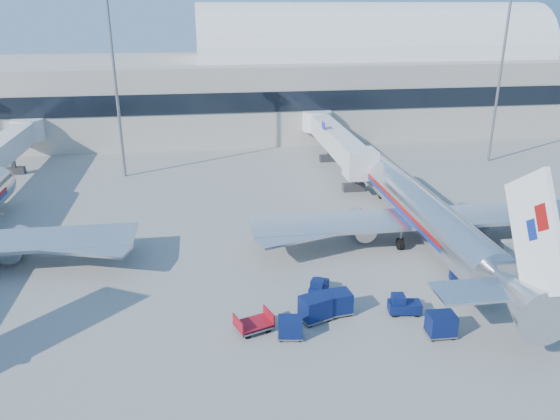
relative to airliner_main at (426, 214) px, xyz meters
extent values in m
plane|color=gray|center=(-10.00, -4.51, -2.93)|extent=(260.00, 260.00, 0.00)
cube|color=#B2AA9E|center=(-35.00, 51.49, 3.07)|extent=(170.00, 28.00, 12.00)
cube|color=black|center=(-35.00, 37.54, 4.07)|extent=(170.00, 0.40, 3.00)
cylinder|color=white|center=(10.00, 51.49, 9.07)|extent=(60.00, 18.00, 18.00)
cylinder|color=silver|center=(0.00, 1.49, -0.03)|extent=(3.80, 28.00, 3.80)
sphere|color=silver|center=(0.00, 15.49, -0.03)|extent=(3.72, 3.72, 3.72)
cone|color=silver|center=(0.00, -15.51, 0.37)|extent=(3.80, 6.00, 3.80)
cube|color=#970D0B|center=(0.00, 2.49, 0.22)|extent=(3.85, 20.16, 0.32)
cube|color=navy|center=(0.00, 2.49, -0.15)|extent=(3.85, 20.16, 0.32)
cube|color=white|center=(0.00, -16.01, 4.77)|extent=(0.35, 7.79, 8.74)
cube|color=silver|center=(0.00, -15.01, 0.57)|extent=(11.00, 3.00, 0.18)
cube|color=silver|center=(0.00, 0.49, -0.63)|extent=(32.00, 5.00, 0.28)
cylinder|color=#B7B7BC|center=(-5.50, 1.99, -1.58)|extent=(2.10, 3.80, 2.10)
cylinder|color=#B7B7BC|center=(5.50, 1.99, -1.58)|extent=(2.10, 3.80, 2.10)
cylinder|color=black|center=(0.00, 12.49, -2.48)|extent=(0.40, 0.90, 0.90)
cylinder|color=#B7B7BC|center=(-36.50, 1.99, -1.58)|extent=(2.10, 3.80, 2.10)
cube|color=silver|center=(-2.40, 25.49, 1.07)|extent=(2.70, 24.00, 2.70)
cube|color=silver|center=(-2.40, 13.29, 1.07)|extent=(3.40, 3.20, 3.20)
cylinder|color=silver|center=(-2.40, 36.99, 1.07)|extent=(4.40, 4.40, 3.00)
cube|color=#2D2D30|center=(-2.40, 15.49, -1.13)|extent=(0.50, 0.50, 3.00)
cube|color=#2D2D30|center=(-2.40, 15.49, -2.48)|extent=(2.60, 1.00, 0.90)
cube|color=#2D2D30|center=(-2.40, 28.49, -1.13)|extent=(0.50, 0.50, 3.00)
cube|color=#2D2D30|center=(-2.40, 28.49, -2.48)|extent=(2.60, 1.00, 0.90)
cube|color=#201A90|center=(-4.00, 25.49, 2.87)|extent=(0.12, 1.40, 0.90)
cube|color=silver|center=(-44.40, 25.49, 1.07)|extent=(2.70, 24.00, 2.70)
cylinder|color=silver|center=(-44.40, 36.99, 1.07)|extent=(4.40, 4.40, 3.00)
cube|color=#2D2D30|center=(-44.40, 28.49, -1.13)|extent=(0.50, 0.50, 3.00)
cube|color=#2D2D30|center=(-44.40, 28.49, -2.48)|extent=(2.60, 1.00, 0.90)
cylinder|color=slate|center=(-30.00, 25.49, 8.07)|extent=(0.36, 0.36, 22.00)
cylinder|color=slate|center=(20.00, 25.49, 8.07)|extent=(0.36, 0.36, 22.00)
cube|color=#9E9E96|center=(8.00, -2.51, -2.48)|extent=(3.00, 0.55, 0.90)
cube|color=#9E9E96|center=(11.30, -2.51, -2.48)|extent=(3.00, 0.55, 0.90)
cube|color=#091443|center=(-6.10, -11.54, -2.37)|extent=(2.44, 1.45, 0.75)
cube|color=#091443|center=(-6.60, -11.48, -1.77)|extent=(1.03, 1.11, 0.70)
cylinder|color=black|center=(-5.25, -11.20, -2.65)|extent=(0.59, 0.29, 0.56)
cube|color=#091443|center=(0.25, -7.76, -2.41)|extent=(2.37, 1.61, 0.70)
cube|color=#091443|center=(-0.21, -7.64, -1.85)|extent=(1.06, 1.13, 0.66)
cylinder|color=black|center=(1.08, -7.55, -2.66)|extent=(0.56, 0.34, 0.53)
cube|color=#091443|center=(-11.62, -7.90, -2.40)|extent=(1.98, 2.47, 0.72)
cube|color=#091443|center=(-11.84, -8.33, -1.82)|extent=(1.25, 1.20, 0.67)
cylinder|color=black|center=(-11.66, -7.02, -2.66)|extent=(0.43, 0.58, 0.54)
cube|color=#091443|center=(-10.91, -10.87, -1.94)|extent=(2.06, 1.71, 1.50)
cube|color=slate|center=(-10.91, -10.87, -2.70)|extent=(2.17, 1.77, 0.10)
cylinder|color=black|center=(-10.27, -10.20, -2.72)|extent=(0.43, 0.22, 0.42)
cube|color=#091443|center=(-12.67, -11.45, -1.89)|extent=(2.38, 2.12, 1.58)
cube|color=slate|center=(-12.67, -11.45, -2.69)|extent=(2.50, 2.21, 0.11)
cylinder|color=black|center=(-12.17, -10.62, -2.71)|extent=(0.47, 0.32, 0.44)
cube|color=#091443|center=(-14.74, -13.34, -2.09)|extent=(1.75, 1.46, 1.28)
cube|color=slate|center=(-14.74, -13.34, -2.73)|extent=(1.85, 1.51, 0.09)
cylinder|color=black|center=(-14.06, -12.95, -2.75)|extent=(0.37, 0.19, 0.35)
cube|color=#091443|center=(-4.71, -14.59, -1.98)|extent=(1.84, 1.44, 1.45)
cube|color=slate|center=(-4.71, -14.59, -2.71)|extent=(1.94, 1.50, 0.10)
cylinder|color=black|center=(-4.00, -14.05, -2.73)|extent=(0.40, 0.17, 0.40)
cube|color=#091443|center=(5.63, -9.44, -2.01)|extent=(2.16, 2.01, 1.39)
cube|color=slate|center=(5.63, -9.44, -2.72)|extent=(2.27, 2.10, 0.10)
cylinder|color=black|center=(6.47, -9.30, -2.73)|extent=(0.41, 0.32, 0.38)
cube|color=slate|center=(-17.08, -12.21, -2.54)|extent=(2.83, 2.37, 0.13)
cube|color=maroon|center=(-17.08, -12.21, -2.32)|extent=(2.85, 2.42, 0.09)
cylinder|color=black|center=(-16.56, -11.38, -2.71)|extent=(0.47, 0.31, 0.44)
camera|label=1|loc=(-19.90, -44.03, 18.17)|focal=35.00mm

